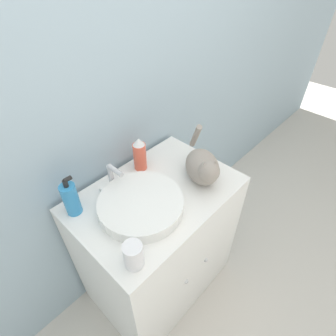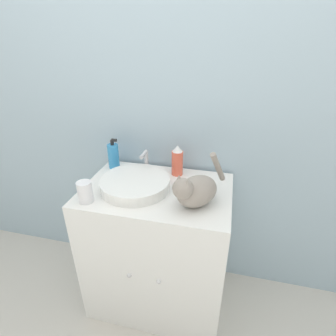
{
  "view_description": "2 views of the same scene",
  "coord_description": "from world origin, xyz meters",
  "views": [
    {
      "loc": [
        -0.58,
        -0.35,
        1.7
      ],
      "look_at": [
        0.04,
        0.23,
        0.96
      ],
      "focal_mm": 28.0,
      "sensor_mm": 36.0,
      "label": 1
    },
    {
      "loc": [
        0.33,
        -0.87,
        1.55
      ],
      "look_at": [
        0.07,
        0.23,
        0.97
      ],
      "focal_mm": 28.0,
      "sensor_mm": 36.0,
      "label": 2
    }
  ],
  "objects": [
    {
      "name": "wall_back",
      "position": [
        0.0,
        0.58,
        1.25
      ],
      "size": [
        6.0,
        0.05,
        2.5
      ],
      "color": "#9EB7C6",
      "rests_on": "ground_plane"
    },
    {
      "name": "faucet",
      "position": [
        -0.11,
        0.44,
        0.88
      ],
      "size": [
        0.14,
        0.1,
        0.14
      ],
      "color": "silver",
      "rests_on": "vanity_cabinet"
    },
    {
      "name": "cup",
      "position": [
        -0.3,
        0.07,
        0.88
      ],
      "size": [
        0.07,
        0.07,
        0.11
      ],
      "color": "white",
      "rests_on": "vanity_cabinet"
    },
    {
      "name": "cat",
      "position": [
        0.21,
        0.17,
        0.9
      ],
      "size": [
        0.25,
        0.31,
        0.24
      ],
      "rotation": [
        0.0,
        0.0,
        -2.2
      ],
      "color": "gray",
      "rests_on": "vanity_cabinet"
    },
    {
      "name": "sink_basin",
      "position": [
        -0.11,
        0.25,
        0.85
      ],
      "size": [
        0.37,
        0.37,
        0.06
      ],
      "color": "white",
      "rests_on": "vanity_cabinet"
    },
    {
      "name": "soap_bottle",
      "position": [
        -0.32,
        0.44,
        0.9
      ],
      "size": [
        0.06,
        0.06,
        0.19
      ],
      "color": "#338CCC",
      "rests_on": "vanity_cabinet"
    },
    {
      "name": "ground_plane",
      "position": [
        0.0,
        0.0,
        0.0
      ],
      "size": [
        8.0,
        8.0,
        0.0
      ],
      "primitive_type": "plane",
      "color": "beige"
    },
    {
      "name": "vanity_cabinet",
      "position": [
        0.0,
        0.27,
        0.41
      ],
      "size": [
        0.78,
        0.55,
        0.82
      ],
      "color": "white",
      "rests_on": "ground_plane"
    },
    {
      "name": "spray_bottle",
      "position": [
        0.07,
        0.45,
        0.91
      ],
      "size": [
        0.06,
        0.06,
        0.18
      ],
      "color": "#EF6047",
      "rests_on": "vanity_cabinet"
    }
  ]
}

